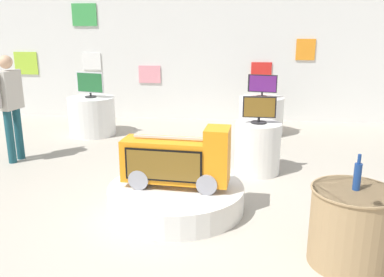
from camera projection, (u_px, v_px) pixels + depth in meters
The scene contains 13 objects.
ground_plane at pixel (186, 220), 4.46m from camera, with size 30.00×30.00×0.00m, color #A8A091.
back_wall_display at pixel (213, 54), 8.86m from camera, with size 12.44×0.13×2.92m.
main_display_pedestal at pixel (176, 197), 4.72m from camera, with size 1.56×1.56×0.28m, color silver.
novelty_firetruck_tv at pixel (178, 162), 4.59m from camera, with size 1.23×0.50×0.71m.
display_pedestal_left_rear at pixel (261, 116), 7.90m from camera, with size 0.85×0.85×0.73m, color silver.
tv_on_left_rear at pixel (262, 85), 7.74m from camera, with size 0.55×0.21×0.43m.
display_pedestal_center_rear at pixel (92, 116), 7.89m from camera, with size 0.89×0.89×0.73m, color silver.
tv_on_center_rear at pixel (90, 84), 7.71m from camera, with size 0.57×0.21×0.48m.
display_pedestal_right_rear at pixel (258, 148), 5.84m from camera, with size 0.65×0.65×0.73m, color silver.
tv_on_right_rear at pixel (259, 109), 5.68m from camera, with size 0.46×0.22×0.38m.
side_table_round at pixel (350, 226), 3.57m from camera, with size 0.72×0.72×0.71m.
bottle_on_side_table at pixel (357, 176), 3.44m from camera, with size 0.06×0.06×0.32m.
shopper_browsing_near_truck at pixel (10, 101), 6.17m from camera, with size 0.26×0.55×1.63m.
Camera 1 is at (0.49, -4.03, 2.06)m, focal length 38.21 mm.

